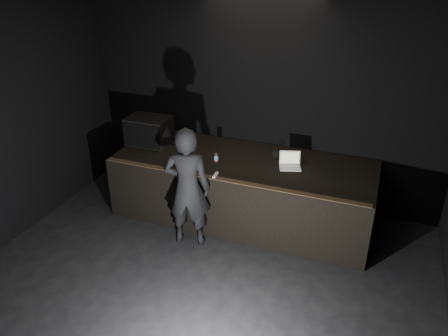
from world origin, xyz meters
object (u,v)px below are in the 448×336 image
laptop (290,163)px  beer_can (216,158)px  stage_monitor (149,131)px  person (187,188)px  stage_riser (243,188)px

laptop → beer_can: (-1.08, -0.28, 0.02)m
stage_monitor → person: bearing=-42.0°
stage_riser → person: (-0.51, -0.95, 0.40)m
stage_riser → laptop: (0.72, 0.04, 0.56)m
stage_riser → stage_monitor: bearing=178.4°
stage_monitor → person: (1.16, -1.00, -0.33)m
stage_riser → stage_monitor: (-1.67, 0.05, 0.73)m
laptop → person: size_ratio=0.21×
stage_monitor → laptop: (2.39, -0.01, -0.17)m
person → laptop: bearing=-154.2°
person → stage_monitor: bearing=-53.8°
laptop → beer_can: laptop is taller
stage_monitor → stage_riser: bearing=-2.9°
laptop → beer_can: size_ratio=2.44×
stage_riser → person: bearing=-118.3°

